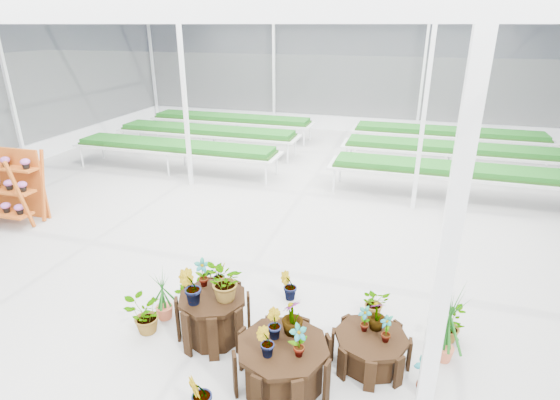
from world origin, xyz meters
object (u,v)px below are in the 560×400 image
(bird_table, at_px, (21,179))
(plinth_low, at_px, (370,349))
(plinth_tall, at_px, (214,317))
(plinth_mid, at_px, (283,365))
(shelf_rack, at_px, (5,187))

(bird_table, bearing_deg, plinth_low, -35.38)
(plinth_tall, distance_m, bird_table, 7.06)
(plinth_tall, xyz_separation_m, plinth_mid, (1.20, -0.60, -0.03))
(shelf_rack, bearing_deg, plinth_mid, -22.86)
(bird_table, bearing_deg, plinth_mid, -42.12)
(plinth_low, relative_size, bird_table, 0.64)
(plinth_low, bearing_deg, plinth_tall, -177.40)
(plinth_tall, relative_size, bird_table, 0.65)
(plinth_mid, bearing_deg, plinth_tall, 153.43)
(plinth_low, xyz_separation_m, shelf_rack, (-8.32, 2.23, 0.60))
(plinth_tall, relative_size, shelf_rack, 0.61)
(plinth_tall, distance_m, plinth_mid, 1.34)
(plinth_tall, xyz_separation_m, plinth_low, (2.20, 0.10, -0.12))
(plinth_mid, distance_m, plinth_low, 1.22)
(plinth_low, bearing_deg, plinth_mid, -145.01)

